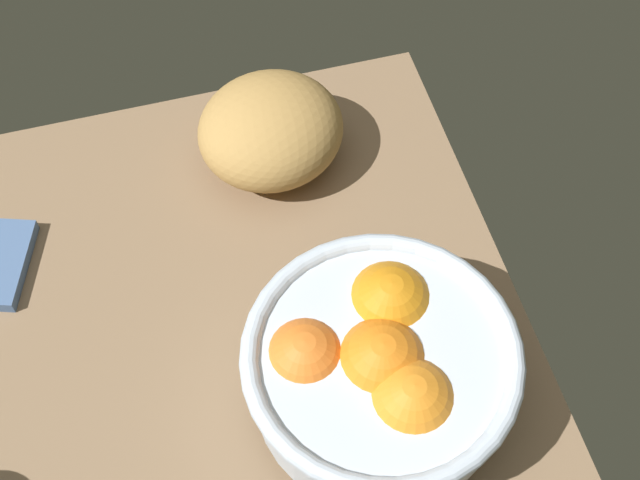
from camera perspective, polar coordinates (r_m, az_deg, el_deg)
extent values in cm
cube|color=#86694C|center=(84.09, -9.97, -5.99)|extent=(65.98, 54.53, 3.00)
cylinder|color=silver|center=(77.86, 3.72, -10.01)|extent=(8.28, 8.28, 1.76)
cylinder|color=silver|center=(73.76, 3.91, -8.69)|extent=(21.34, 21.34, 7.16)
torus|color=silver|center=(70.51, 4.08, -7.51)|extent=(22.94, 22.94, 1.60)
sphere|color=orange|center=(71.11, 5.93, -10.62)|extent=(7.51, 7.51, 7.51)
sphere|color=orange|center=(72.32, -0.98, -7.88)|extent=(7.10, 7.10, 7.10)
sphere|color=orange|center=(74.74, 4.52, -4.27)|extent=(7.58, 7.58, 7.58)
sphere|color=orange|center=(72.19, 3.99, -8.14)|extent=(7.78, 7.78, 7.78)
sphere|color=orange|center=(72.25, 3.98, -8.16)|extent=(7.39, 7.39, 7.39)
ellipsoid|color=tan|center=(88.66, -3.24, 7.18)|extent=(18.22, 17.64, 9.09)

